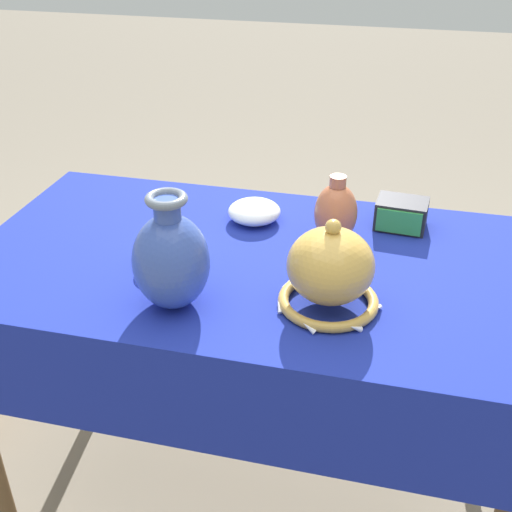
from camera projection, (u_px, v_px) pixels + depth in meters
ground_plane at (253, 485)px, 1.88m from camera, size 14.00×14.00×0.00m
display_table at (250, 289)px, 1.51m from camera, size 1.32×0.73×0.78m
vase_tall_bulbous at (171, 259)px, 1.27m from camera, size 0.15×0.15×0.25m
vase_dome_bell at (330, 271)px, 1.28m from camera, size 0.21×0.22×0.20m
mosaic_tile_box at (401, 214)px, 1.60m from camera, size 0.13×0.11×0.07m
jar_round_terracotta at (336, 213)px, 1.52m from camera, size 0.10×0.10×0.17m
bowl_shallow_porcelain at (254, 211)px, 1.63m from camera, size 0.13×0.13×0.05m
pot_squat_celadon at (170, 251)px, 1.46m from camera, size 0.13×0.13×0.05m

